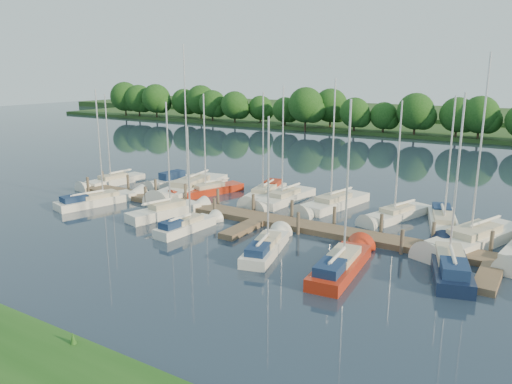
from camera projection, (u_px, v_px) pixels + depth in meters
The scene contains 22 objects.
ground at pixel (197, 254), 31.04m from camera, with size 260.00×260.00×0.00m, color #1B2936.
dock at pixel (259, 221), 37.01m from camera, with size 40.00×6.00×0.40m.
mooring_pilings at pixel (266, 212), 37.84m from camera, with size 38.24×2.84×2.00m.
far_shore at pixel (449, 129), 92.73m from camera, with size 180.00×30.00×0.60m, color #1F3E18.
distant_hill at pixel (473, 116), 113.21m from camera, with size 220.00×40.00×1.40m, color #304F22.
treeline at pixel (444, 114), 80.46m from camera, with size 146.78×9.39×8.12m.
sailboat_n_0 at pixel (113, 182), 49.48m from camera, with size 2.32×7.24×9.24m.
motorboat at pixel (171, 181), 49.37m from camera, with size 2.09×5.34×1.63m.
sailboat_n_2 at pixel (190, 189), 46.50m from camera, with size 3.88×11.01×13.75m.
sailboat_n_3 at pixel (208, 191), 45.71m from camera, with size 3.66×7.37×9.44m.
sailboat_n_4 at pixel (265, 194), 44.68m from camera, with size 2.87×7.68×9.66m.
sailboat_n_5 at pixel (284, 199), 42.84m from camera, with size 2.46×8.08×10.26m.
sailboat_n_6 at pixel (333, 205), 41.20m from camera, with size 3.46×8.65×10.89m.
sailboat_n_7 at pixel (396, 215), 38.23m from camera, with size 3.63×7.31×9.31m.
sailboat_n_8 at pixel (443, 223), 36.15m from camera, with size 3.56×7.76×9.79m.
sailboat_n_9 at pixel (473, 241), 32.44m from camera, with size 5.26×9.88×12.67m.
sailboat_s_0 at pixel (99, 200), 42.41m from camera, with size 3.60×7.88×9.91m.
sailboat_s_1 at pixel (168, 213), 38.92m from camera, with size 3.15×7.10×9.24m.
sailboat_s_2 at pixel (187, 227), 35.34m from camera, with size 1.77×5.91×7.71m.
sailboat_s_3 at pixel (266, 248), 31.18m from camera, with size 3.04×6.91×8.80m.
sailboat_s_4 at pixel (341, 266), 28.30m from camera, with size 2.44×7.87×10.06m.
sailboat_s_5 at pixel (449, 266), 28.25m from camera, with size 3.76×8.11×10.45m.
Camera 1 is at (18.59, -22.83, 11.21)m, focal length 35.00 mm.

